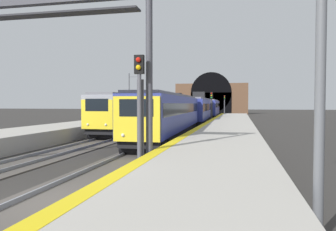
% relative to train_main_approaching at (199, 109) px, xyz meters
% --- Properties ---
extents(ground_plane, '(320.00, 320.00, 0.00)m').
position_rel_train_main_approaching_xyz_m(ground_plane, '(-37.32, 0.00, -2.15)').
color(ground_plane, '#302D2B').
extents(platform_right, '(112.00, 4.74, 1.08)m').
position_rel_train_main_approaching_xyz_m(platform_right, '(-37.32, -4.62, -1.61)').
color(platform_right, '#ADA89E').
rests_on(platform_right, ground_plane).
extents(platform_right_edge_strip, '(112.00, 0.50, 0.01)m').
position_rel_train_main_approaching_xyz_m(platform_right_edge_strip, '(-37.32, -2.49, -1.07)').
color(platform_right_edge_strip, yellow).
rests_on(platform_right_edge_strip, platform_right).
extents(track_main_line, '(160.00, 2.74, 0.21)m').
position_rel_train_main_approaching_xyz_m(track_main_line, '(-37.32, 0.00, -2.11)').
color(track_main_line, '#4C4742').
rests_on(track_main_line, ground_plane).
extents(train_main_approaching, '(58.77, 3.25, 4.65)m').
position_rel_train_main_approaching_xyz_m(train_main_approaching, '(0.00, 0.00, 0.00)').
color(train_main_approaching, navy).
rests_on(train_main_approaching, ground_plane).
extents(train_adjacent_platform, '(62.36, 3.06, 4.78)m').
position_rel_train_main_approaching_xyz_m(train_adjacent_platform, '(8.44, 4.89, 0.09)').
color(train_adjacent_platform, gray).
rests_on(train_adjacent_platform, ground_plane).
extents(railway_signal_near, '(0.39, 0.38, 4.92)m').
position_rel_train_main_approaching_xyz_m(railway_signal_near, '(-33.44, -1.78, 0.74)').
color(railway_signal_near, '#4C4C54').
rests_on(railway_signal_near, ground_plane).
extents(railway_signal_mid, '(0.39, 0.38, 4.63)m').
position_rel_train_main_approaching_xyz_m(railway_signal_mid, '(0.36, -1.78, 0.68)').
color(railway_signal_mid, '#38383D').
rests_on(railway_signal_mid, ground_plane).
extents(railway_signal_far, '(0.39, 0.38, 5.15)m').
position_rel_train_main_approaching_xyz_m(railway_signal_far, '(40.46, -1.78, 0.97)').
color(railway_signal_far, '#4C4C54').
rests_on(railway_signal_far, ground_plane).
extents(overhead_signal_gantry, '(0.70, 9.26, 7.70)m').
position_rel_train_main_approaching_xyz_m(overhead_signal_gantry, '(-32.96, 2.44, 3.67)').
color(overhead_signal_gantry, '#3F3F47').
rests_on(overhead_signal_gantry, ground_plane).
extents(tunnel_portal, '(2.15, 20.86, 12.02)m').
position_rel_train_main_approaching_xyz_m(tunnel_portal, '(49.15, 2.44, 2.31)').
color(tunnel_portal, brown).
rests_on(tunnel_portal, ground_plane).
extents(catenary_mast_near, '(0.22, 2.45, 8.44)m').
position_rel_train_main_approaching_xyz_m(catenary_mast_near, '(-38.38, -7.35, 2.19)').
color(catenary_mast_near, '#595B60').
rests_on(catenary_mast_near, ground_plane).
extents(catenary_mast_far, '(0.22, 1.97, 8.00)m').
position_rel_train_main_approaching_xyz_m(catenary_mast_far, '(5.41, 12.25, 1.95)').
color(catenary_mast_far, '#595B60').
rests_on(catenary_mast_far, ground_plane).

